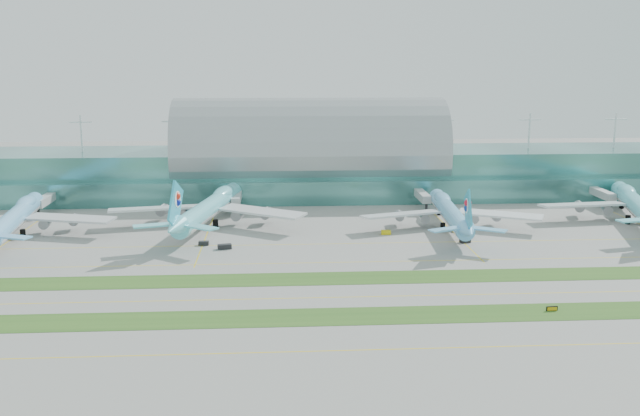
{
  "coord_description": "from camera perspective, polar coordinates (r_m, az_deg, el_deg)",
  "views": [
    {
      "loc": [
        -15.08,
        -187.1,
        59.63
      ],
      "look_at": [
        0.0,
        55.0,
        9.0
      ],
      "focal_mm": 40.0,
      "sensor_mm": 36.0,
      "label": 1
    }
  ],
  "objects": [
    {
      "name": "taxiline_a",
      "position": [
        152.09,
        2.46,
        -11.3
      ],
      "size": [
        420.0,
        0.35,
        0.01
      ],
      "primitive_type": "cube",
      "color": "yellow",
      "rests_on": "ground"
    },
    {
      "name": "airliner_b",
      "position": [
        263.03,
        -8.8,
        0.13
      ],
      "size": [
        72.32,
        83.15,
        23.03
      ],
      "rotation": [
        0.0,
        0.0,
        -0.2
      ],
      "color": "#69D9E7",
      "rests_on": "ground"
    },
    {
      "name": "gse_e",
      "position": [
        249.05,
        5.3,
        -1.95
      ],
      "size": [
        3.37,
        2.11,
        1.4
      ],
      "primitive_type": "cube",
      "rotation": [
        0.0,
        0.0,
        -0.07
      ],
      "color": "yellow",
      "rests_on": "ground"
    },
    {
      "name": "airliner_c",
      "position": [
        260.0,
        10.33,
        -0.24
      ],
      "size": [
        65.04,
        74.02,
        20.36
      ],
      "rotation": [
        0.0,
        0.0,
        -0.07
      ],
      "color": "#6FC0F4",
      "rests_on": "ground"
    },
    {
      "name": "taxiline_b",
      "position": [
        183.7,
        1.35,
        -7.15
      ],
      "size": [
        420.0,
        0.35,
        0.01
      ],
      "primitive_type": "cube",
      "color": "yellow",
      "rests_on": "ground"
    },
    {
      "name": "airliner_a",
      "position": [
        266.48,
        -23.21,
        -0.65
      ],
      "size": [
        68.63,
        78.35,
        21.56
      ],
      "rotation": [
        0.0,
        0.0,
        0.11
      ],
      "color": "#6DBAF1",
      "rests_on": "ground"
    },
    {
      "name": "airliner_d",
      "position": [
        291.22,
        23.95,
        0.33
      ],
      "size": [
        68.83,
        79.66,
        22.35
      ],
      "rotation": [
        0.0,
        0.0,
        -0.28
      ],
      "color": "#65D1DF",
      "rests_on": "ground"
    },
    {
      "name": "terminal",
      "position": [
        319.5,
        -0.82,
        3.62
      ],
      "size": [
        340.0,
        69.1,
        36.0
      ],
      "color": "#3D7A75",
      "rests_on": "ground"
    },
    {
      "name": "taxiway_sign_east",
      "position": [
        182.72,
        18.06,
        -7.66
      ],
      "size": [
        2.87,
        0.53,
        1.21
      ],
      "rotation": [
        0.0,
        0.0,
        0.07
      ],
      "color": "black",
      "rests_on": "ground"
    },
    {
      "name": "ground",
      "position": [
        196.95,
        1.0,
        -5.84
      ],
      "size": [
        700.0,
        700.0,
        0.0
      ],
      "primitive_type": "plane",
      "color": "gray",
      "rests_on": "ground"
    },
    {
      "name": "gse_c",
      "position": [
        230.93,
        -7.64,
        -3.08
      ],
      "size": [
        4.67,
        3.01,
        1.56
      ],
      "primitive_type": "cube",
      "rotation": [
        0.0,
        0.0,
        0.22
      ],
      "color": "black",
      "rests_on": "ground"
    },
    {
      "name": "gse_f",
      "position": [
        241.7,
        11.53,
        -2.57
      ],
      "size": [
        3.76,
        2.69,
        1.35
      ],
      "primitive_type": "cube",
      "rotation": [
        0.0,
        0.0,
        0.24
      ],
      "color": "black",
      "rests_on": "ground"
    },
    {
      "name": "taxiline_c",
      "position": [
        214.13,
        0.62,
        -4.38
      ],
      "size": [
        420.0,
        0.35,
        0.01
      ],
      "primitive_type": "cube",
      "color": "yellow",
      "rests_on": "ground"
    },
    {
      "name": "grass_strip_near",
      "position": [
        170.56,
        1.75,
        -8.66
      ],
      "size": [
        420.0,
        12.0,
        0.08
      ],
      "primitive_type": "cube",
      "color": "#2D591E",
      "rests_on": "ground"
    },
    {
      "name": "taxiline_d",
      "position": [
        235.28,
        0.23,
        -2.89
      ],
      "size": [
        420.0,
        0.35,
        0.01
      ],
      "primitive_type": "cube",
      "color": "yellow",
      "rests_on": "ground"
    },
    {
      "name": "gse_d",
      "position": [
        236.6,
        -9.29,
        -2.8
      ],
      "size": [
        3.36,
        1.96,
        1.35
      ],
      "primitive_type": "cube",
      "rotation": [
        0.0,
        0.0,
        -0.06
      ],
      "color": "black",
      "rests_on": "ground"
    },
    {
      "name": "grass_strip_far",
      "position": [
        198.84,
        0.95,
        -5.65
      ],
      "size": [
        420.0,
        12.0,
        0.08
      ],
      "primitive_type": "cube",
      "color": "#2D591E",
      "rests_on": "ground"
    }
  ]
}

